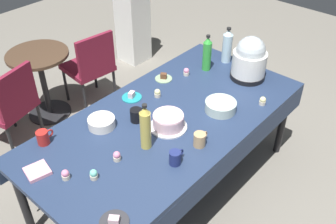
{
  "coord_description": "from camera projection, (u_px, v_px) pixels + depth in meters",
  "views": [
    {
      "loc": [
        -1.69,
        -1.49,
        2.5
      ],
      "look_at": [
        0.0,
        0.0,
        0.8
      ],
      "focal_mm": 41.3,
      "sensor_mm": 36.0,
      "label": 1
    }
  ],
  "objects": [
    {
      "name": "ground",
      "position": [
        168.0,
        187.0,
        3.3
      ],
      "size": [
        9.0,
        9.0,
        0.0
      ],
      "primitive_type": "plane",
      "color": "slate"
    },
    {
      "name": "potluck_table",
      "position": [
        168.0,
        124.0,
        2.89
      ],
      "size": [
        2.2,
        1.1,
        0.75
      ],
      "color": "navy",
      "rests_on": "ground"
    },
    {
      "name": "frosted_layer_cake",
      "position": [
        168.0,
        121.0,
        2.73
      ],
      "size": [
        0.27,
        0.27,
        0.11
      ],
      "color": "silver",
      "rests_on": "potluck_table"
    },
    {
      "name": "slow_cooker",
      "position": [
        250.0,
        59.0,
        3.19
      ],
      "size": [
        0.3,
        0.3,
        0.38
      ],
      "color": "black",
      "rests_on": "potluck_table"
    },
    {
      "name": "glass_salad_bowl",
      "position": [
        221.0,
        106.0,
        2.9
      ],
      "size": [
        0.24,
        0.24,
        0.08
      ],
      "primitive_type": "cylinder",
      "color": "#B2C6BC",
      "rests_on": "potluck_table"
    },
    {
      "name": "ceramic_snack_bowl",
      "position": [
        102.0,
        122.0,
        2.75
      ],
      "size": [
        0.19,
        0.19,
        0.07
      ],
      "primitive_type": "cylinder",
      "color": "silver",
      "rests_on": "potluck_table"
    },
    {
      "name": "dessert_plate_sage",
      "position": [
        164.0,
        78.0,
        3.27
      ],
      "size": [
        0.14,
        0.14,
        0.06
      ],
      "color": "#8CA87F",
      "rests_on": "potluck_table"
    },
    {
      "name": "dessert_plate_teal",
      "position": [
        132.0,
        96.0,
        3.05
      ],
      "size": [
        0.16,
        0.16,
        0.05
      ],
      "color": "teal",
      "rests_on": "potluck_table"
    },
    {
      "name": "dessert_plate_charcoal",
      "position": [
        114.0,
        221.0,
        2.1
      ],
      "size": [
        0.17,
        0.17,
        0.04
      ],
      "color": "#2D2D33",
      "rests_on": "potluck_table"
    },
    {
      "name": "cupcake_rose",
      "position": [
        94.0,
        175.0,
        2.35
      ],
      "size": [
        0.05,
        0.05,
        0.07
      ],
      "color": "beige",
      "rests_on": "potluck_table"
    },
    {
      "name": "cupcake_cocoa",
      "position": [
        117.0,
        156.0,
        2.47
      ],
      "size": [
        0.05,
        0.05,
        0.07
      ],
      "color": "beige",
      "rests_on": "potluck_table"
    },
    {
      "name": "cupcake_berry",
      "position": [
        157.0,
        93.0,
        3.05
      ],
      "size": [
        0.05,
        0.05,
        0.07
      ],
      "color": "beige",
      "rests_on": "potluck_table"
    },
    {
      "name": "cupcake_mint",
      "position": [
        65.0,
        175.0,
        2.35
      ],
      "size": [
        0.05,
        0.05,
        0.07
      ],
      "color": "beige",
      "rests_on": "potluck_table"
    },
    {
      "name": "cupcake_lemon",
      "position": [
        263.0,
        101.0,
        2.97
      ],
      "size": [
        0.05,
        0.05,
        0.07
      ],
      "color": "beige",
      "rests_on": "potluck_table"
    },
    {
      "name": "cupcake_vanilla",
      "position": [
        186.0,
        72.0,
        3.31
      ],
      "size": [
        0.05,
        0.05,
        0.07
      ],
      "color": "beige",
      "rests_on": "potluck_table"
    },
    {
      "name": "soda_bottle_ginger_ale",
      "position": [
        145.0,
        128.0,
        2.5
      ],
      "size": [
        0.07,
        0.07,
        0.35
      ],
      "color": "gold",
      "rests_on": "potluck_table"
    },
    {
      "name": "soda_bottle_lime_soda",
      "position": [
        207.0,
        54.0,
        3.32
      ],
      "size": [
        0.08,
        0.08,
        0.33
      ],
      "color": "green",
      "rests_on": "potluck_table"
    },
    {
      "name": "soda_bottle_water",
      "position": [
        227.0,
        46.0,
        3.43
      ],
      "size": [
        0.09,
        0.09,
        0.33
      ],
      "color": "silver",
      "rests_on": "potluck_table"
    },
    {
      "name": "coffee_mug_tan",
      "position": [
        200.0,
        139.0,
        2.58
      ],
      "size": [
        0.12,
        0.08,
        0.1
      ],
      "color": "tan",
      "rests_on": "potluck_table"
    },
    {
      "name": "coffee_mug_red",
      "position": [
        43.0,
        137.0,
        2.6
      ],
      "size": [
        0.12,
        0.08,
        0.1
      ],
      "color": "#B2231E",
      "rests_on": "potluck_table"
    },
    {
      "name": "coffee_mug_navy",
      "position": [
        175.0,
        157.0,
        2.44
      ],
      "size": [
        0.12,
        0.08,
        0.1
      ],
      "color": "navy",
      "rests_on": "potluck_table"
    },
    {
      "name": "coffee_mug_black",
      "position": [
        136.0,
        115.0,
        2.79
      ],
      "size": [
        0.13,
        0.09,
        0.1
      ],
      "color": "black",
      "rests_on": "potluck_table"
    },
    {
      "name": "paper_napkin_stack",
      "position": [
        37.0,
        171.0,
        2.4
      ],
      "size": [
        0.17,
        0.17,
        0.02
      ],
      "primitive_type": "cube",
      "rotation": [
        0.0,
        0.0,
        -0.22
      ],
      "color": "pink",
      "rests_on": "potluck_table"
    },
    {
      "name": "maroon_chair_left",
      "position": [
        10.0,
        103.0,
        3.44
      ],
      "size": [
        0.54,
        0.54,
        0.85
      ],
      "color": "maroon",
      "rests_on": "ground"
    },
    {
      "name": "maroon_chair_right",
      "position": [
        91.0,
        64.0,
        3.99
      ],
      "size": [
        0.48,
        0.48,
        0.85
      ],
      "color": "maroon",
      "rests_on": "ground"
    },
    {
      "name": "round_cafe_table",
      "position": [
        41.0,
        73.0,
        3.84
      ],
      "size": [
        0.6,
        0.6,
        0.72
      ],
      "color": "#473323",
      "rests_on": "ground"
    },
    {
      "name": "water_cooler",
      "position": [
        132.0,
        16.0,
        4.74
      ],
      "size": [
        0.32,
        0.32,
        1.24
      ],
      "color": "silver",
      "rests_on": "ground"
    }
  ]
}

